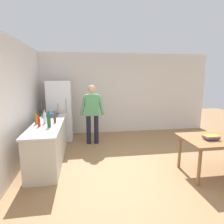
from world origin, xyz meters
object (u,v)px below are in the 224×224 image
(bottle_oil_amber, at_px, (36,119))
(bottle_beer_brown, at_px, (55,118))
(cooking_pot, at_px, (51,114))
(book_stack, at_px, (211,137))
(refrigerator, at_px, (60,111))
(bottle_water_clear, at_px, (45,118))
(bottle_wine_green, at_px, (49,120))
(bottle_sauce_red, at_px, (39,122))
(dining_table, at_px, (218,142))
(person, at_px, (92,111))
(utensil_jar, at_px, (58,112))

(bottle_oil_amber, height_order, bottle_beer_brown, bottle_oil_amber)
(cooking_pot, height_order, book_stack, cooking_pot)
(refrigerator, distance_m, bottle_water_clear, 1.59)
(bottle_wine_green, bearing_deg, bottle_water_clear, 112.43)
(cooking_pot, xyz_separation_m, bottle_sauce_red, (-0.10, -0.97, 0.04))
(bottle_beer_brown, distance_m, book_stack, 3.28)
(dining_table, xyz_separation_m, cooking_pot, (-3.42, 1.83, 0.29))
(bottle_oil_amber, height_order, bottle_wine_green, bottle_wine_green)
(dining_table, height_order, bottle_oil_amber, bottle_oil_amber)
(refrigerator, xyz_separation_m, person, (0.95, -0.55, 0.08))
(refrigerator, bearing_deg, cooking_pot, -98.10)
(book_stack, bearing_deg, bottle_oil_amber, 161.30)
(refrigerator, xyz_separation_m, cooking_pot, (-0.12, -0.87, 0.06))
(refrigerator, bearing_deg, bottle_beer_brown, -87.97)
(bottle_beer_brown, height_order, book_stack, bottle_beer_brown)
(utensil_jar, distance_m, bottle_sauce_red, 1.23)
(bottle_water_clear, bearing_deg, utensil_jar, 80.16)
(dining_table, xyz_separation_m, bottle_sauce_red, (-3.53, 0.85, 0.32))
(bottle_oil_amber, bearing_deg, bottle_beer_brown, 11.52)
(bottle_oil_amber, xyz_separation_m, book_stack, (3.41, -1.16, -0.22))
(dining_table, height_order, bottle_beer_brown, bottle_beer_brown)
(person, distance_m, dining_table, 3.20)
(bottle_water_clear, relative_size, bottle_beer_brown, 1.15)
(person, bearing_deg, cooking_pot, -163.56)
(bottle_beer_brown, xyz_separation_m, book_stack, (3.03, -1.23, -0.21))
(person, bearing_deg, utensil_jar, -175.03)
(cooking_pot, height_order, bottle_water_clear, bottle_water_clear)
(book_stack, bearing_deg, refrigerator, 138.00)
(refrigerator, xyz_separation_m, bottle_sauce_red, (-0.23, -1.85, 0.10))
(bottle_oil_amber, bearing_deg, bottle_water_clear, 14.55)
(person, xyz_separation_m, cooking_pot, (-1.07, -0.32, -0.02))
(bottle_beer_brown, bearing_deg, bottle_water_clear, -171.02)
(cooking_pot, bearing_deg, bottle_oil_amber, -105.34)
(utensil_jar, distance_m, bottle_beer_brown, 0.91)
(refrigerator, relative_size, bottle_water_clear, 6.00)
(bottle_water_clear, bearing_deg, bottle_beer_brown, 8.98)
(person, xyz_separation_m, bottle_wine_green, (-0.96, -1.38, 0.07))
(dining_table, bearing_deg, book_stack, -160.64)
(bottle_oil_amber, xyz_separation_m, bottle_sauce_red, (0.10, -0.22, -0.02))
(book_stack, bearing_deg, utensil_jar, 145.17)
(refrigerator, distance_m, bottle_sauce_red, 1.86)
(bottle_oil_amber, distance_m, book_stack, 3.61)
(cooking_pot, distance_m, bottle_wine_green, 1.07)
(refrigerator, relative_size, utensil_jar, 5.62)
(cooking_pot, relative_size, book_stack, 1.48)
(utensil_jar, distance_m, bottle_oil_amber, 1.04)
(person, bearing_deg, book_stack, -46.18)
(bottle_water_clear, xyz_separation_m, bottle_sauce_red, (-0.07, -0.27, -0.03))
(dining_table, bearing_deg, person, 137.59)
(bottle_sauce_red, xyz_separation_m, bottle_wine_green, (0.22, -0.09, 0.05))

